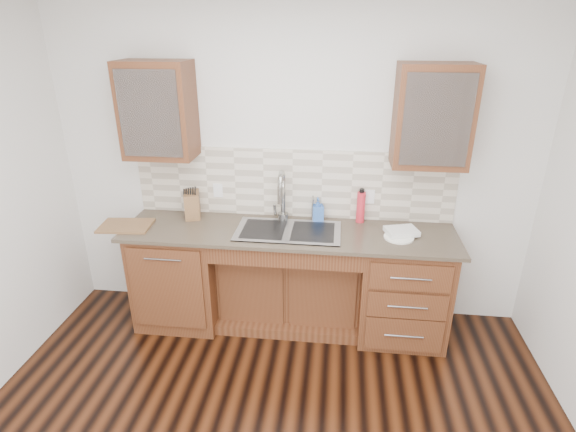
# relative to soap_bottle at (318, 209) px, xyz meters

# --- Properties ---
(wall_back) EXTENTS (4.00, 0.10, 2.70)m
(wall_back) POSITION_rel_soap_bottle_xyz_m (-0.22, 0.14, 0.34)
(wall_back) COLOR silver
(wall_back) RESTS_ON ground
(base_cabinet_left) EXTENTS (0.70, 0.62, 0.88)m
(base_cabinet_left) POSITION_rel_soap_bottle_xyz_m (-1.17, -0.22, -0.57)
(base_cabinet_left) COLOR #593014
(base_cabinet_left) RESTS_ON ground
(base_cabinet_center) EXTENTS (1.20, 0.44, 0.70)m
(base_cabinet_center) POSITION_rel_soap_bottle_xyz_m (-0.22, -0.13, -0.66)
(base_cabinet_center) COLOR #593014
(base_cabinet_center) RESTS_ON ground
(base_cabinet_right) EXTENTS (0.70, 0.62, 0.88)m
(base_cabinet_right) POSITION_rel_soap_bottle_xyz_m (0.73, -0.22, -0.57)
(base_cabinet_right) COLOR #593014
(base_cabinet_right) RESTS_ON ground
(countertop) EXTENTS (2.70, 0.65, 0.03)m
(countertop) POSITION_rel_soap_bottle_xyz_m (-0.22, -0.24, -0.12)
(countertop) COLOR #84705B
(countertop) RESTS_ON base_cabinet_left
(backsplash) EXTENTS (2.70, 0.02, 0.59)m
(backsplash) POSITION_rel_soap_bottle_xyz_m (-0.22, 0.08, 0.19)
(backsplash) COLOR beige
(backsplash) RESTS_ON wall_back
(sink) EXTENTS (0.84, 0.46, 0.19)m
(sink) POSITION_rel_soap_bottle_xyz_m (-0.22, -0.25, -0.19)
(sink) COLOR #9E9EA5
(sink) RESTS_ON countertop
(faucet) EXTENTS (0.04, 0.04, 0.40)m
(faucet) POSITION_rel_soap_bottle_xyz_m (-0.29, -0.02, 0.10)
(faucet) COLOR #999993
(faucet) RESTS_ON countertop
(filter_tap) EXTENTS (0.02, 0.02, 0.24)m
(filter_tap) POSITION_rel_soap_bottle_xyz_m (-0.04, -0.01, 0.02)
(filter_tap) COLOR #999993
(filter_tap) RESTS_ON countertop
(upper_cabinet_left) EXTENTS (0.55, 0.34, 0.75)m
(upper_cabinet_left) POSITION_rel_soap_bottle_xyz_m (-1.27, -0.08, 0.81)
(upper_cabinet_left) COLOR #593014
(upper_cabinet_left) RESTS_ON wall_back
(upper_cabinet_right) EXTENTS (0.55, 0.34, 0.75)m
(upper_cabinet_right) POSITION_rel_soap_bottle_xyz_m (0.83, -0.08, 0.81)
(upper_cabinet_right) COLOR #593014
(upper_cabinet_right) RESTS_ON wall_back
(outlet_left) EXTENTS (0.08, 0.01, 0.12)m
(outlet_left) POSITION_rel_soap_bottle_xyz_m (-0.87, 0.06, 0.11)
(outlet_left) COLOR white
(outlet_left) RESTS_ON backsplash
(outlet_right) EXTENTS (0.08, 0.01, 0.12)m
(outlet_right) POSITION_rel_soap_bottle_xyz_m (0.43, 0.06, 0.11)
(outlet_right) COLOR white
(outlet_right) RESTS_ON backsplash
(soap_bottle) EXTENTS (0.11, 0.11, 0.20)m
(soap_bottle) POSITION_rel_soap_bottle_xyz_m (0.00, 0.00, 0.00)
(soap_bottle) COLOR #3868BD
(soap_bottle) RESTS_ON countertop
(water_bottle) EXTENTS (0.08, 0.08, 0.26)m
(water_bottle) POSITION_rel_soap_bottle_xyz_m (0.36, 0.01, 0.03)
(water_bottle) COLOR red
(water_bottle) RESTS_ON countertop
(plate) EXTENTS (0.30, 0.30, 0.01)m
(plate) POSITION_rel_soap_bottle_xyz_m (0.65, -0.27, -0.09)
(plate) COLOR white
(plate) RESTS_ON countertop
(dish_towel) EXTENTS (0.28, 0.24, 0.04)m
(dish_towel) POSITION_rel_soap_bottle_xyz_m (0.68, -0.21, -0.07)
(dish_towel) COLOR silver
(dish_towel) RESTS_ON plate
(knife_block) EXTENTS (0.17, 0.23, 0.22)m
(knife_block) POSITION_rel_soap_bottle_xyz_m (-1.08, -0.05, 0.01)
(knife_block) COLOR brown
(knife_block) RESTS_ON countertop
(cutting_board) EXTENTS (0.44, 0.32, 0.02)m
(cutting_board) POSITION_rel_soap_bottle_xyz_m (-1.56, -0.32, -0.09)
(cutting_board) COLOR #A78143
(cutting_board) RESTS_ON countertop
(cup_left_a) EXTENTS (0.14, 0.14, 0.10)m
(cup_left_a) POSITION_rel_soap_bottle_xyz_m (-1.34, -0.08, 0.76)
(cup_left_a) COLOR silver
(cup_left_a) RESTS_ON upper_cabinet_left
(cup_left_b) EXTENTS (0.14, 0.14, 0.10)m
(cup_left_b) POSITION_rel_soap_bottle_xyz_m (-1.18, -0.08, 0.77)
(cup_left_b) COLOR silver
(cup_left_b) RESTS_ON upper_cabinet_left
(cup_right_a) EXTENTS (0.13, 0.13, 0.09)m
(cup_right_a) POSITION_rel_soap_bottle_xyz_m (0.75, -0.08, 0.76)
(cup_right_a) COLOR white
(cup_right_a) RESTS_ON upper_cabinet_right
(cup_right_b) EXTENTS (0.11, 0.11, 0.09)m
(cup_right_b) POSITION_rel_soap_bottle_xyz_m (0.97, -0.08, 0.76)
(cup_right_b) COLOR white
(cup_right_b) RESTS_ON upper_cabinet_right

